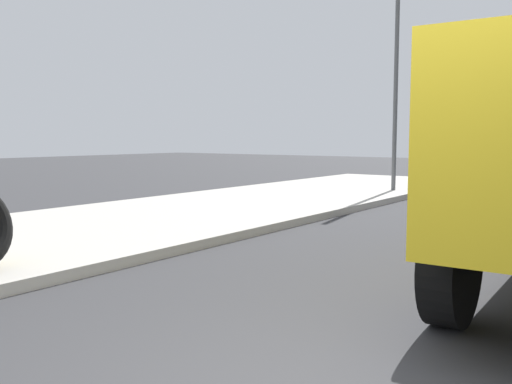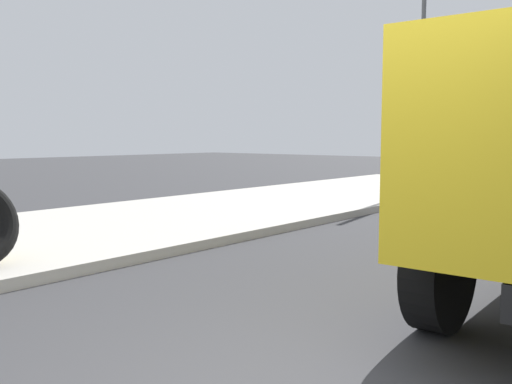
% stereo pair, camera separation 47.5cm
% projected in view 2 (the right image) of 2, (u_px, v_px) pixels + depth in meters
% --- Properties ---
extents(street_light_pole, '(0.12, 0.12, 5.28)m').
position_uv_depth(street_light_pole, '(421.00, 96.00, 15.30)').
color(street_light_pole, '#595B5E').
rests_on(street_light_pole, sidewalk_curb).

